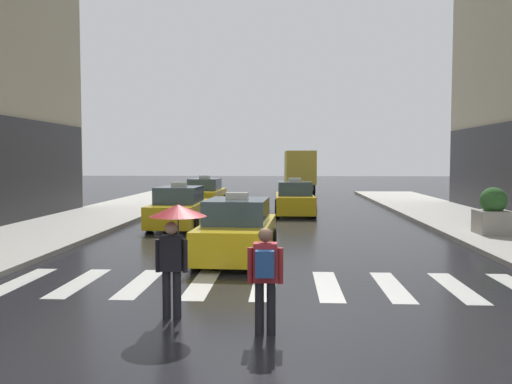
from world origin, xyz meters
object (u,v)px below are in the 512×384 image
taxi_fourth (205,194)px  pedestrian_with_backpack (265,272)px  pedestrian_with_umbrella (176,230)px  taxi_second (180,209)px  taxi_lead (238,232)px  taxi_third (295,200)px  box_truck (299,170)px  planter_mid_block (493,213)px

taxi_fourth → pedestrian_with_backpack: (4.23, -22.01, 0.25)m
taxi_fourth → pedestrian_with_umbrella: pedestrian_with_umbrella is taller
taxi_second → taxi_fourth: bearing=92.1°
taxi_second → pedestrian_with_umbrella: (2.36, -12.20, 0.79)m
taxi_second → pedestrian_with_umbrella: size_ratio=2.36×
taxi_lead → taxi_third: (1.76, 11.75, 0.00)m
taxi_lead → box_truck: 28.11m
taxi_third → taxi_lead: bearing=-98.5°
pedestrian_with_umbrella → planter_mid_block: size_ratio=1.21×
taxi_second → box_truck: size_ratio=0.60×
taxi_third → taxi_fourth: same height
taxi_lead → box_truck: size_ratio=0.61×
taxi_fourth → box_truck: (5.61, 12.41, 1.13)m
taxi_second → box_truck: box_truck is taller
pedestrian_with_backpack → taxi_lead: bearing=98.8°
box_truck → taxi_fourth: bearing=-114.3°
box_truck → pedestrian_with_umbrella: 33.77m
taxi_third → pedestrian_with_umbrella: pedestrian_with_umbrella is taller
pedestrian_with_backpack → taxi_third: bearing=87.6°
pedestrian_with_umbrella → planter_mid_block: bearing=47.7°
taxi_lead → box_truck: box_truck is taller
taxi_third → box_truck: box_truck is taller
taxi_third → taxi_fourth: size_ratio=1.00×
box_truck → pedestrian_with_umbrella: bearing=-94.9°
taxi_fourth → planter_mid_block: (11.64, -11.40, 0.15)m
box_truck → pedestrian_with_umbrella: size_ratio=3.92×
taxi_lead → taxi_fourth: same height
pedestrian_with_umbrella → taxi_lead: bearing=84.6°
pedestrian_with_backpack → planter_mid_block: 12.93m
taxi_third → planter_mid_block: 10.08m
box_truck → taxi_third: bearing=-92.2°
taxi_fourth → pedestrian_with_backpack: bearing=-79.1°
taxi_third → taxi_second: bearing=-131.8°
taxi_fourth → box_truck: 13.66m
taxi_second → box_truck: (5.27, 21.44, 1.13)m
taxi_lead → taxi_second: 7.16m
pedestrian_with_umbrella → pedestrian_with_backpack: (1.53, -0.77, -0.54)m
taxi_lead → pedestrian_with_backpack: size_ratio=2.79×
taxi_lead → taxi_second: (-2.90, 6.55, 0.00)m
taxi_lead → planter_mid_block: size_ratio=2.88×
taxi_fourth → pedestrian_with_umbrella: (2.70, -21.23, 0.79)m
taxi_third → pedestrian_with_backpack: bearing=-92.4°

